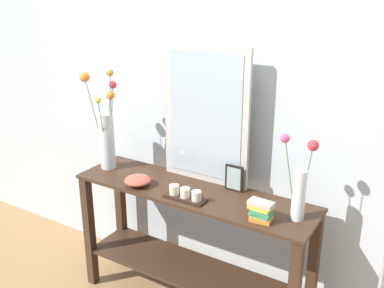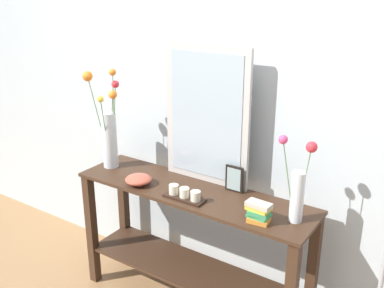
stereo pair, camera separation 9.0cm
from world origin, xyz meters
The scene contains 9 objects.
wall_back centered at (0.00, 0.32, 1.35)m, with size 6.40×0.08×2.70m, color #B2BCC1.
console_table centered at (0.00, 0.00, 0.51)m, with size 1.48×0.40×0.81m.
mirror_leaning centered at (-0.01, 0.17, 1.22)m, with size 0.56×0.03×0.82m.
tall_vase_left centered at (-0.64, 0.00, 1.05)m, with size 0.19×0.17×0.66m.
vase_right centered at (0.63, 0.00, 0.99)m, with size 0.17×0.11×0.46m.
candle_tray centered at (0.03, -0.11, 0.84)m, with size 0.24×0.09×0.07m.
picture_frame_small centered at (0.21, 0.13, 0.89)m, with size 0.11×0.01×0.16m.
decorative_bowl centered at (-0.31, -0.11, 0.84)m, with size 0.16×0.16×0.06m.
book_stack centered at (0.48, -0.11, 0.87)m, with size 0.13×0.10×0.11m.
Camera 1 is at (1.24, -2.01, 1.96)m, focal length 41.86 mm.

